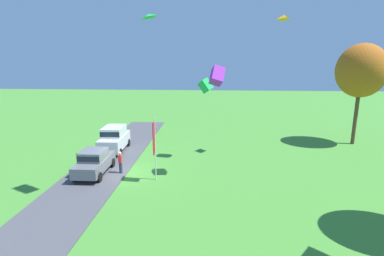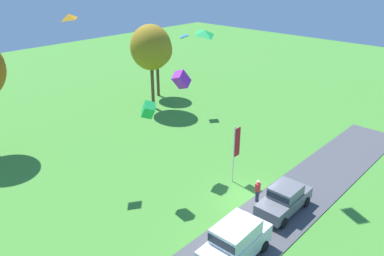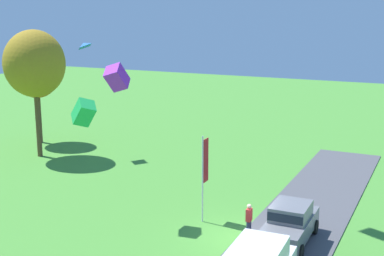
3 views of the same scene
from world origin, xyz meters
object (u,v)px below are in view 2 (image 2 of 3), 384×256
at_px(kite_diamond_topmost, 184,36).
at_px(kite_box_high_left, 148,110).
at_px(car_suv_by_flagpole, 235,241).
at_px(car_sedan_mid_row, 284,198).
at_px(tree_far_right, 151,48).
at_px(kite_box_low_drifter, 181,79).
at_px(kite_diamond_mid_center, 69,17).
at_px(flag_banner, 236,146).
at_px(tree_left_of_center, 157,50).
at_px(kite_diamond_trailing_tail, 205,33).
at_px(person_beside_suv, 257,191).

height_order(kite_diamond_topmost, kite_box_high_left, kite_diamond_topmost).
bearing_deg(car_suv_by_flagpole, car_sedan_mid_row, 3.24).
distance_m(tree_far_right, kite_diamond_topmost, 3.71).
bearing_deg(kite_box_high_left, kite_box_low_drifter, 12.25).
bearing_deg(kite_diamond_mid_center, car_sedan_mid_row, -68.42).
height_order(flag_banner, kite_diamond_mid_center, kite_diamond_mid_center).
bearing_deg(car_suv_by_flagpole, tree_far_right, 59.11).
height_order(tree_far_right, flag_banner, tree_far_right).
xyz_separation_m(tree_left_of_center, kite_box_low_drifter, (-10.59, -14.59, 1.63)).
xyz_separation_m(car_suv_by_flagpole, car_sedan_mid_row, (5.68, 0.32, -0.25)).
relative_size(car_suv_by_flagpole, kite_diamond_trailing_tail, 4.26).
relative_size(kite_diamond_topmost, kite_diamond_mid_center, 1.05).
height_order(car_suv_by_flagpole, kite_box_low_drifter, kite_box_low_drifter).
relative_size(tree_left_of_center, kite_diamond_trailing_tail, 6.99).
height_order(car_sedan_mid_row, tree_left_of_center, tree_left_of_center).
bearing_deg(car_suv_by_flagpole, tree_left_of_center, 56.34).
bearing_deg(person_beside_suv, tree_left_of_center, 64.15).
bearing_deg(tree_far_right, car_suv_by_flagpole, -120.89).
bearing_deg(person_beside_suv, kite_diamond_mid_center, 113.35).
bearing_deg(tree_left_of_center, kite_diamond_mid_center, -149.86).
bearing_deg(kite_diamond_topmost, person_beside_suv, -120.20).
distance_m(car_sedan_mid_row, kite_box_high_left, 10.53).
bearing_deg(kite_diamond_mid_center, car_suv_by_flagpole, -90.08).
distance_m(kite_box_low_drifter, kite_diamond_topmost, 13.15).
distance_m(tree_left_of_center, kite_box_low_drifter, 18.10).
bearing_deg(tree_far_right, kite_diamond_topmost, -50.91).
height_order(tree_left_of_center, kite_diamond_trailing_tail, kite_diamond_trailing_tail).
bearing_deg(car_sedan_mid_row, kite_diamond_mid_center, 111.58).
distance_m(tree_far_right, kite_diamond_mid_center, 14.91).
height_order(car_suv_by_flagpole, tree_left_of_center, tree_left_of_center).
bearing_deg(kite_diamond_trailing_tail, person_beside_suv, -25.42).
distance_m(tree_far_right, tree_left_of_center, 4.49).
height_order(tree_far_right, kite_box_low_drifter, tree_far_right).
height_order(car_sedan_mid_row, flag_banner, flag_banner).
height_order(kite_diamond_trailing_tail, kite_box_high_left, kite_diamond_trailing_tail).
bearing_deg(car_sedan_mid_row, kite_box_low_drifter, 92.53).
xyz_separation_m(kite_box_low_drifter, kite_diamond_mid_center, (-5.27, 5.39, 4.41)).
bearing_deg(car_sedan_mid_row, kite_diamond_trailing_tail, 137.46).
bearing_deg(kite_diamond_trailing_tail, flag_banner, 12.77).
bearing_deg(tree_far_right, kite_box_high_left, -131.61).
bearing_deg(kite_box_low_drifter, kite_diamond_mid_center, 134.35).
distance_m(car_suv_by_flagpole, person_beside_suv, 5.84).
relative_size(person_beside_suv, tree_left_of_center, 0.22).
distance_m(person_beside_suv, kite_diamond_trailing_tail, 11.50).
distance_m(tree_left_of_center, kite_box_high_left, 21.20).
xyz_separation_m(person_beside_suv, flag_banner, (1.18, 2.82, 1.96)).
xyz_separation_m(tree_far_right, kite_box_low_drifter, (-7.29, -11.77, 0.48)).
bearing_deg(person_beside_suv, car_sedan_mid_row, -81.15).
relative_size(person_beside_suv, kite_box_high_left, 1.74).
bearing_deg(kite_diamond_topmost, kite_diamond_mid_center, -165.98).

